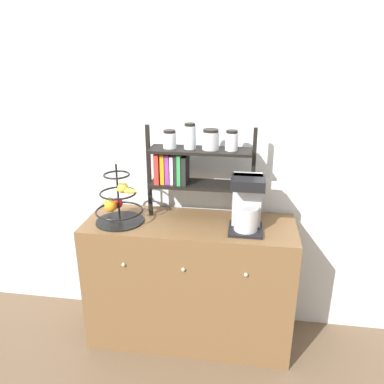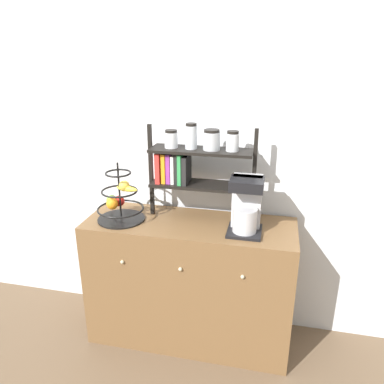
% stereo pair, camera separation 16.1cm
% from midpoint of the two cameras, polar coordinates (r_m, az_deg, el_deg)
% --- Properties ---
extents(ground_plane, '(12.00, 12.00, 0.00)m').
position_cam_midpoint_polar(ground_plane, '(2.71, 0.28, -24.04)').
color(ground_plane, brown).
extents(wall_back, '(7.00, 0.05, 2.60)m').
position_cam_midpoint_polar(wall_back, '(2.53, 2.92, 6.61)').
color(wall_back, silver).
rests_on(wall_back, ground_plane).
extents(sideboard, '(1.35, 0.50, 0.88)m').
position_cam_midpoint_polar(sideboard, '(2.62, 1.46, -13.51)').
color(sideboard, brown).
rests_on(sideboard, ground_plane).
extents(coffee_maker, '(0.20, 0.22, 0.34)m').
position_cam_midpoint_polar(coffee_maker, '(2.26, 10.27, -2.04)').
color(coffee_maker, black).
rests_on(coffee_maker, sideboard).
extents(fruit_stand, '(0.31, 0.31, 0.39)m').
position_cam_midpoint_polar(fruit_stand, '(2.43, -9.17, -1.49)').
color(fruit_stand, black).
rests_on(fruit_stand, sideboard).
extents(shelf_hutch, '(0.69, 0.20, 0.62)m').
position_cam_midpoint_polar(shelf_hutch, '(2.35, 1.91, 4.80)').
color(shelf_hutch, black).
rests_on(shelf_hutch, sideboard).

